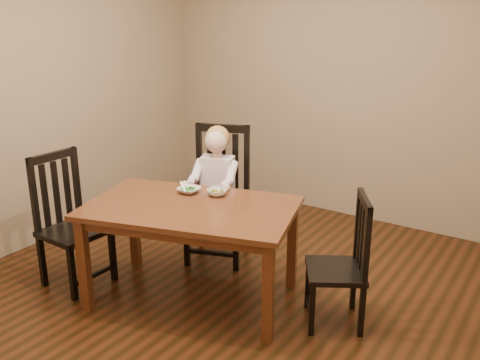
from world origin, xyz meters
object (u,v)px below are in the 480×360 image
Objects in this scene: toddler at (217,181)px; chair_right at (343,264)px; chair_child at (219,196)px; bowl_veg at (217,192)px; dining_table at (191,216)px; bowl_peas at (189,190)px; chair_left at (70,223)px.

chair_right is at bearing 144.63° from toddler.
chair_child is 0.56m from bowl_veg.
toddler reaches higher than chair_right.
dining_table is at bearing 89.79° from chair_child.
dining_table is at bearing -97.34° from bowl_veg.
chair_child is 7.34× the size of bowl_veg.
chair_child is at bearing 110.10° from dining_table.
chair_right is at bearing 142.66° from chair_child.
bowl_peas is (0.06, -0.44, 0.06)m from toddler.
toddler is at bearing 97.60° from bowl_peas.
chair_right reaches higher than bowl_veg.
bowl_veg reaches higher than dining_table.
chair_child is 1.37m from chair_right.
chair_child is at bearing 42.02° from chair_right.
bowl_veg is at bearing 103.99° from chair_child.
chair_left reaches higher than chair_right.
chair_child is 0.17m from toddler.
bowl_veg is (0.29, -0.43, 0.22)m from chair_child.
chair_child is 6.88× the size of bowl_peas.
bowl_peas reaches higher than dining_table.
chair_child is at bearing 99.04° from bowl_peas.
bowl_peas is at bearing 63.63° from chair_right.
chair_child is 1.09× the size of chair_left.
bowl_veg is at bearing 60.69° from chair_right.
chair_left is 6.70× the size of bowl_veg.
chair_left is (-0.69, -1.02, -0.05)m from chair_child.
dining_table is 10.75× the size of bowl_veg.
bowl_peas is 1.07× the size of bowl_veg.
dining_table is 1.11m from chair_right.
chair_left reaches higher than bowl_peas.
chair_left is (-0.94, -0.32, -0.16)m from dining_table.
bowl_veg is (0.21, 0.07, 0.00)m from bowl_peas.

